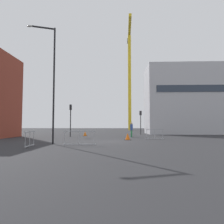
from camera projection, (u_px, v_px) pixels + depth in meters
name	position (u px, v px, depth m)	size (l,w,h in m)	color
ground	(110.00, 141.00, 19.11)	(160.00, 160.00, 0.00)	#28282B
office_block	(187.00, 100.00, 35.95)	(13.84, 7.30, 11.55)	#B7B7BC
construction_crane	(130.00, 67.00, 59.87)	(1.40, 16.60, 28.77)	yellow
streetlamp_tall	(51.00, 76.00, 16.66)	(2.11, 0.85, 9.45)	black
traffic_light_verge	(71.00, 115.00, 26.78)	(0.26, 0.38, 4.15)	#232326
traffic_light_crosswalk	(141.00, 119.00, 32.67)	(0.37, 0.37, 3.75)	#2D2D30
pedestrian_walking	(131.00, 128.00, 25.77)	(0.34, 0.34, 1.84)	#2D844C
safety_barrier_rear	(30.00, 139.00, 14.05)	(0.24, 1.89, 1.08)	gray
safety_barrier_mid_span	(155.00, 134.00, 21.89)	(1.89, 0.19, 1.08)	#9EA0A5
safety_barrier_right_run	(79.00, 138.00, 15.31)	(2.42, 0.13, 1.08)	#9EA0A5
traffic_cone_by_barrier	(128.00, 137.00, 20.94)	(0.68, 0.68, 0.68)	black
traffic_cone_orange	(85.00, 134.00, 28.40)	(0.64, 0.64, 0.64)	black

